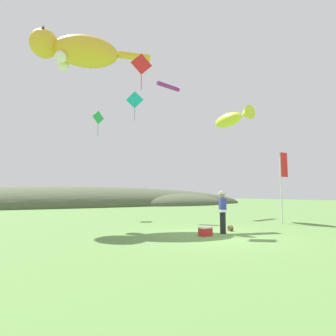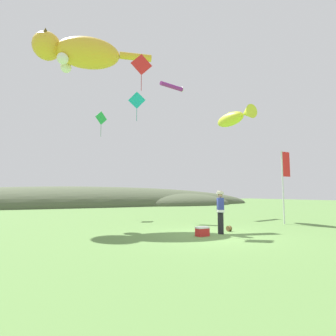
% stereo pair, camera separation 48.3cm
% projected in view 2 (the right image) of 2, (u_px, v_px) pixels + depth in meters
% --- Properties ---
extents(ground_plane, '(120.00, 120.00, 0.00)m').
position_uv_depth(ground_plane, '(213.00, 235.00, 10.42)').
color(ground_plane, '#5B8442').
extents(distant_hill_ridge, '(54.97, 13.20, 5.25)m').
position_uv_depth(distant_hill_ridge, '(102.00, 206.00, 36.08)').
color(distant_hill_ridge, '#4C563D').
rests_on(distant_hill_ridge, ground).
extents(festival_attendant, '(0.43, 0.49, 1.77)m').
position_uv_depth(festival_attendant, '(220.00, 211.00, 10.90)').
color(festival_attendant, black).
rests_on(festival_attendant, ground).
extents(kite_spool, '(0.14, 0.25, 0.25)m').
position_uv_depth(kite_spool, '(229.00, 229.00, 11.52)').
color(kite_spool, olive).
rests_on(kite_spool, ground).
extents(picnic_cooler, '(0.51, 0.36, 0.36)m').
position_uv_depth(picnic_cooler, '(202.00, 231.00, 10.25)').
color(picnic_cooler, red).
rests_on(picnic_cooler, ground).
extents(festival_banner_pole, '(0.66, 0.08, 4.06)m').
position_uv_depth(festival_banner_pole, '(284.00, 176.00, 14.65)').
color(festival_banner_pole, silver).
rests_on(festival_banner_pole, ground).
extents(kite_giant_cat, '(7.26, 3.05, 2.25)m').
position_uv_depth(kite_giant_cat, '(79.00, 53.00, 16.68)').
color(kite_giant_cat, gold).
extents(kite_fish_windsock, '(1.00, 3.36, 1.03)m').
position_uv_depth(kite_fish_windsock, '(234.00, 118.00, 17.61)').
color(kite_fish_windsock, yellow).
extents(kite_tube_streamer, '(2.46, 0.84, 0.44)m').
position_uv_depth(kite_tube_streamer, '(172.00, 87.00, 23.34)').
color(kite_tube_streamer, '#8C268C').
extents(kite_diamond_teal, '(1.12, 0.66, 2.19)m').
position_uv_depth(kite_diamond_teal, '(137.00, 100.00, 19.03)').
color(kite_diamond_teal, '#19BFBF').
extents(kite_diamond_green, '(0.99, 0.45, 1.97)m').
position_uv_depth(kite_diamond_green, '(101.00, 118.00, 20.04)').
color(kite_diamond_green, green).
extents(kite_diamond_red, '(1.23, 0.21, 2.14)m').
position_uv_depth(kite_diamond_red, '(141.00, 65.00, 14.73)').
color(kite_diamond_red, red).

